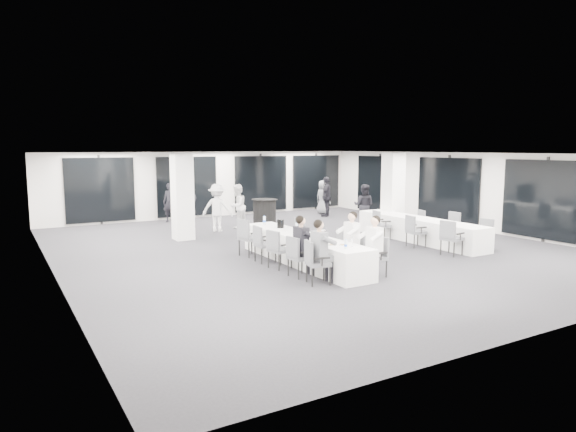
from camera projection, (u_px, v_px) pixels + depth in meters
The scene contains 42 objects.
room at pixel (313, 197), 16.67m from camera, with size 14.04×16.04×2.84m.
column_left at pixel (182, 197), 16.62m from camera, with size 0.60×0.60×2.80m, color white.
column_right at pixel (393, 192), 18.22m from camera, with size 0.60×0.60×2.80m, color white.
banquet_table_main at pixel (302, 249), 13.27m from camera, with size 0.90×5.00×0.75m, color white.
banquet_table_side at pixel (419, 230), 16.40m from camera, with size 0.90×5.00×0.75m, color white.
cocktail_table at pixel (265, 217), 17.55m from camera, with size 0.89×0.89×1.24m.
chair_main_left_near at pixel (315, 259), 11.23m from camera, with size 0.60×0.62×0.97m.
chair_main_left_second at pixel (297, 254), 11.86m from camera, with size 0.52×0.57×0.95m.
chair_main_left_mid at pixel (277, 247), 12.69m from camera, with size 0.57×0.61×0.96m.
chair_main_left_fourth at pixel (262, 242), 13.38m from camera, with size 0.50×0.55×0.96m.
chair_main_left_far at pixel (248, 235), 14.11m from camera, with size 0.62×0.66×1.04m.
chair_main_right_near at pixel (378, 254), 11.95m from camera, with size 0.49×0.54×0.93m.
chair_main_right_second at pixel (355, 249), 12.70m from camera, with size 0.48×0.52×0.88m.
chair_main_right_mid at pixel (336, 244), 13.38m from camera, with size 0.54×0.56×0.88m.
chair_main_right_fourth at pixel (317, 238), 14.15m from camera, with size 0.53×0.56×0.88m.
chair_main_right_far at pixel (297, 232), 15.09m from camera, with size 0.53×0.56×0.91m.
chair_side_left_near at pixel (450, 236), 14.20m from camera, with size 0.58×0.62×0.99m.
chair_side_left_mid at pixel (414, 229), 15.42m from camera, with size 0.56×0.60×0.97m.
chair_side_left_far at pixel (380, 223), 16.76m from camera, with size 0.56×0.59×0.94m.
chair_side_right_near at pixel (484, 232), 15.21m from camera, with size 0.51×0.55×0.89m.
chair_side_right_mid at pixel (451, 225), 16.31m from camera, with size 0.48×0.54×0.95m.
chair_side_right_far at pixel (418, 221), 17.56m from camera, with size 0.52×0.54×0.86m.
seated_guest_a at pixel (322, 247), 11.26m from camera, with size 0.50×0.38×1.44m.
seated_guest_b at pixel (303, 242), 11.91m from camera, with size 0.50×0.38×1.44m.
seated_guest_c at pixel (372, 242), 11.83m from camera, with size 0.50×0.38×1.44m.
seated_guest_d at pixel (350, 237), 12.57m from camera, with size 0.50×0.38×1.44m.
standing_guest_a at pixel (190, 200), 19.10m from camera, with size 0.77×0.62×2.10m, color black.
standing_guest_b at pixel (237, 203), 19.10m from camera, with size 0.89×0.54×1.84m, color white.
standing_guest_c at pixel (217, 205), 18.25m from camera, with size 1.25×0.63×1.93m, color white.
standing_guest_d at pixel (327, 194), 22.21m from camera, with size 1.15×0.65×1.96m, color black.
standing_guest_e at pixel (323, 195), 23.01m from camera, with size 0.83×0.51×1.72m, color slate.
standing_guest_g at pixel (170, 200), 20.52m from camera, with size 0.66×0.53×1.80m, color black.
standing_guest_h at pixel (364, 203), 19.44m from camera, with size 0.88×0.54×1.82m, color black.
ice_bucket_near at pixel (322, 235), 12.57m from camera, with size 0.20×0.20×0.22m, color black.
ice_bucket_far at pixel (280, 224), 14.37m from camera, with size 0.20×0.20×0.23m, color black.
water_bottle_a at pixel (346, 245), 11.38m from camera, with size 0.06×0.06×0.20m, color silver.
water_bottle_b at pixel (297, 227), 13.84m from camera, with size 0.07×0.07×0.23m, color silver.
water_bottle_c at pixel (264, 220), 14.98m from camera, with size 0.08×0.08×0.25m, color silver.
plate_a at pixel (332, 245), 11.85m from camera, with size 0.22×0.22×0.03m.
plate_b at pixel (343, 245), 11.83m from camera, with size 0.20×0.20×0.03m.
plate_c at pixel (315, 237), 12.85m from camera, with size 0.21×0.21×0.03m.
wine_glass at pixel (352, 241), 11.64m from camera, with size 0.07×0.07×0.18m.
Camera 1 is at (-8.15, -12.84, 3.00)m, focal length 32.00 mm.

